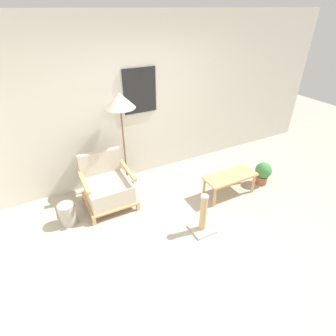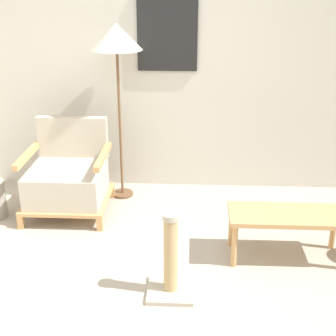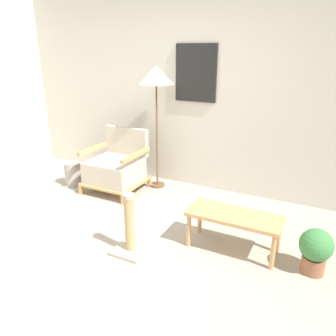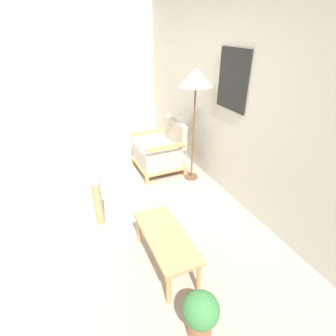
{
  "view_description": "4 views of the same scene",
  "coord_description": "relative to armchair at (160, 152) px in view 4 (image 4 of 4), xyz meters",
  "views": [
    {
      "loc": [
        -1.54,
        -1.96,
        2.72
      ],
      "look_at": [
        0.1,
        1.13,
        0.55
      ],
      "focal_mm": 28.0,
      "sensor_mm": 36.0,
      "label": 1
    },
    {
      "loc": [
        0.28,
        -2.45,
        2.02
      ],
      "look_at": [
        0.1,
        1.13,
        0.55
      ],
      "focal_mm": 50.0,
      "sensor_mm": 36.0,
      "label": 2
    },
    {
      "loc": [
        1.71,
        -2.03,
        1.84
      ],
      "look_at": [
        0.1,
        1.13,
        0.55
      ],
      "focal_mm": 35.0,
      "sensor_mm": 36.0,
      "label": 3
    },
    {
      "loc": [
        2.75,
        -0.03,
        2.14
      ],
      "look_at": [
        0.1,
        1.13,
        0.55
      ],
      "focal_mm": 28.0,
      "sensor_mm": 36.0,
      "label": 4
    }
  ],
  "objects": [
    {
      "name": "wall_back",
      "position": [
        0.83,
        0.67,
        1.03
      ],
      "size": [
        8.0,
        0.09,
        2.7
      ],
      "color": "beige",
      "rests_on": "ground_plane"
    },
    {
      "name": "vase",
      "position": [
        -0.66,
        -0.15,
        -0.16
      ],
      "size": [
        0.23,
        0.23,
        0.33
      ],
      "primitive_type": "cylinder",
      "color": "#9E998E",
      "rests_on": "ground_plane"
    },
    {
      "name": "floor_lamp",
      "position": [
        0.44,
        0.36,
        1.16
      ],
      "size": [
        0.46,
        0.46,
        1.65
      ],
      "color": "brown",
      "rests_on": "ground_plane"
    },
    {
      "name": "coffee_table",
      "position": [
        1.85,
        -0.68,
        0.0
      ],
      "size": [
        0.88,
        0.37,
        0.38
      ],
      "color": "tan",
      "rests_on": "ground_plane"
    },
    {
      "name": "armchair",
      "position": [
        0.0,
        0.0,
        0.0
      ],
      "size": [
        0.74,
        0.7,
        0.82
      ],
      "color": "tan",
      "rests_on": "ground_plane"
    },
    {
      "name": "potted_plant",
      "position": [
        2.57,
        -0.71,
        -0.09
      ],
      "size": [
        0.28,
        0.28,
        0.42
      ],
      "color": "#935B3D",
      "rests_on": "ground_plane"
    },
    {
      "name": "ground_plane",
      "position": [
        0.83,
        -1.39,
        -0.33
      ],
      "size": [
        14.0,
        14.0,
        0.0
      ],
      "primitive_type": "plane",
      "color": "#A89E8E"
    },
    {
      "name": "wall_left",
      "position": [
        -1.92,
        -0.89,
        1.02
      ],
      "size": [
        0.06,
        8.0,
        2.7
      ],
      "color": "beige",
      "rests_on": "ground_plane"
    },
    {
      "name": "scratching_post",
      "position": [
        0.99,
        -1.17,
        -0.11
      ],
      "size": [
        0.31,
        0.31,
        0.61
      ],
      "color": "#B2A893",
      "rests_on": "ground_plane"
    }
  ]
}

